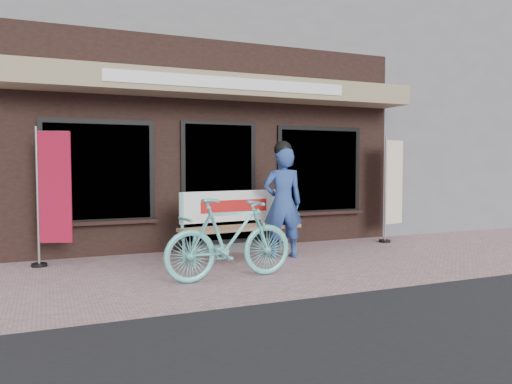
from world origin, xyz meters
name	(u,v)px	position (x,y,z in m)	size (l,w,h in m)	color
ground	(265,271)	(0.00, 0.00, 0.00)	(70.00, 70.00, 0.00)	#BA8E95
storefront	(176,97)	(0.00, 4.96, 2.99)	(7.00, 6.77, 6.00)	black
neighbor_right_near	(448,120)	(8.50, 5.50, 2.80)	(10.00, 7.00, 5.60)	slate
bench	(238,219)	(-0.01, 1.04, 0.62)	(1.98, 0.71, 1.05)	#66C8C2
person	(283,200)	(0.66, 0.79, 0.90)	(0.69, 0.52, 1.84)	#28448B
bicycle	(230,239)	(-0.62, -0.29, 0.52)	(0.49, 1.74, 1.05)	#66C8C2
nobori_red	(52,195)	(-2.69, 1.45, 1.04)	(0.59, 0.31, 2.01)	gray
nobori_cream	(392,188)	(3.28, 1.44, 1.02)	(0.59, 0.26, 1.98)	gray
menu_stand	(269,219)	(0.88, 1.79, 0.50)	(0.50, 0.15, 0.98)	black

